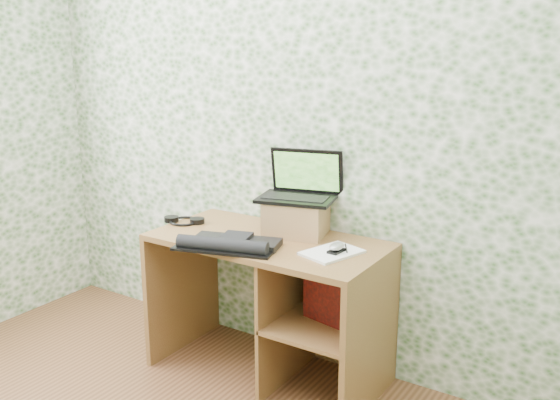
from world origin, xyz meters
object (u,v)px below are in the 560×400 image
Objects in this scene: laptop at (301,187)px; keyboard at (230,244)px; desk at (284,290)px; riser at (296,217)px; notepad at (332,253)px.

laptop is 0.48m from keyboard.
keyboard reaches higher than desk.
desk is 0.53m from laptop.
riser is at bearing 89.13° from desk.
laptop is at bearing 89.36° from desk.
notepad is at bearing 6.87° from keyboard.
notepad is at bearing -29.38° from riser.
laptop is at bearing 162.44° from notepad.
desk is at bearing 42.14° from keyboard.
riser is at bearing -104.24° from laptop.
desk is at bearing -90.87° from riser.
keyboard is 0.49m from notepad.
notepad is (0.30, -0.21, -0.23)m from laptop.
keyboard is (-0.15, -0.36, -0.07)m from riser.
riser is 0.16m from laptop.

